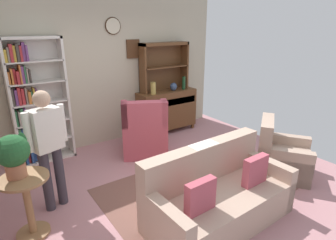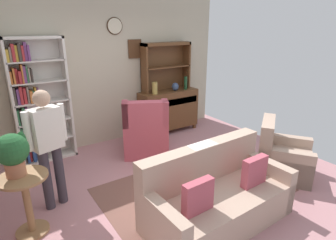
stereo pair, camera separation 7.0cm
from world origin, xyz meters
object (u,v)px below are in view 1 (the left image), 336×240
Objects in this scene: bottle_wine at (184,83)px; potted_plant_large at (13,153)px; sideboard at (167,109)px; person_reading at (48,143)px; vase_tall at (153,88)px; plant_stand at (28,200)px; vase_round at (173,87)px; wingback_chair at (145,134)px; armchair_floral at (281,157)px; bookshelf at (34,103)px; couch_floral at (217,197)px; sideboard_hutch at (164,60)px.

bottle_wine is 3.91m from potted_plant_large.
sideboard is at bearing 167.11° from bottle_wine.
potted_plant_large is 0.54m from person_reading.
potted_plant_large is at bearing -141.22° from person_reading.
vase_tall is 0.51× the size of potted_plant_large.
vase_tall reaches higher than plant_stand.
vase_round reaches higher than sideboard.
vase_tall is 1.10m from wingback_chair.
person_reading is at bearing -150.41° from vase_tall.
sideboard is at bearing 36.21° from wingback_chair.
wingback_chair is at bearing 25.27° from potted_plant_large.
armchair_floral is 2.33m from wingback_chair.
potted_plant_large is at bearing -154.73° from wingback_chair.
person_reading is (-0.14, -1.50, -0.14)m from bookshelf.
couch_floral is 2.48× the size of plant_stand.
bookshelf is at bearing -179.39° from sideboard_hutch.
sideboard is 1.23m from wingback_chair.
sideboard is 0.66m from vase_tall.
vase_round is 3.71m from plant_stand.
wingback_chair is (-0.99, -0.72, -0.13)m from sideboard.
vase_round is at bearing 64.13° from couch_floral.
sideboard_hutch reaches higher than person_reading.
armchair_floral is at bearing -12.38° from plant_stand.
bottle_wine is 2.60m from armchair_floral.
vase_tall is at bearing 47.11° from wingback_chair.
potted_plant_large is 0.30× the size of person_reading.
sideboard_hutch is 3.93× the size of bottle_wine.
vase_round is (0.52, 0.01, -0.04)m from vase_tall.
wingback_chair is (-1.12, -0.66, -0.62)m from vase_round.
vase_tall is at bearing 31.08° from potted_plant_large.
sideboard_hutch is at bearing 31.60° from plant_stand.
armchair_floral is at bearing -52.76° from wingback_chair.
wingback_chair is 1.96m from person_reading.
armchair_floral is at bearing -89.32° from bottle_wine.
vase_round is 0.27m from bottle_wine.
sideboard is (2.60, -0.08, -0.53)m from bookshelf.
sideboard is 0.68m from bottle_wine.
vase_round is at bearing 27.08° from potted_plant_large.
couch_floral is 1.71× the size of armchair_floral.
sideboard_hutch is at bearing 40.13° from wingback_chair.
bookshelf is at bearing 73.25° from potted_plant_large.
bookshelf reaches higher than person_reading.
person_reading is (0.36, 0.39, 0.46)m from plant_stand.
potted_plant_large is (-2.76, -1.66, -0.03)m from vase_tall.
wingback_chair is at bearing 84.16° from couch_floral.
plant_stand is (-3.10, -1.91, -1.11)m from sideboard_hutch.
vase_tall is 0.78m from bottle_wine.
vase_tall is 3.22m from potted_plant_large.
bookshelf is 2.66m from sideboard.
plant_stand is (-0.50, -1.88, -0.59)m from bookshelf.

